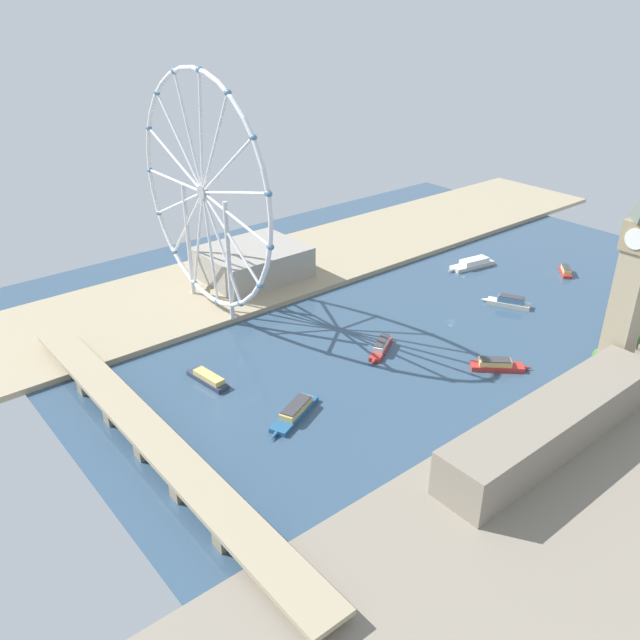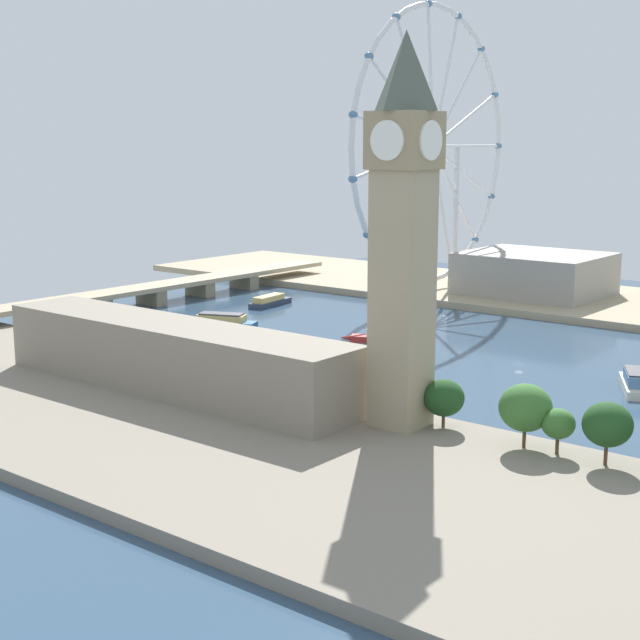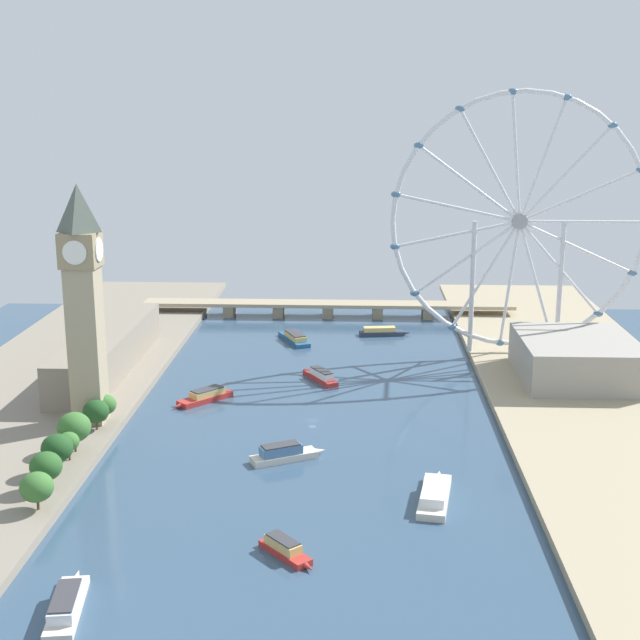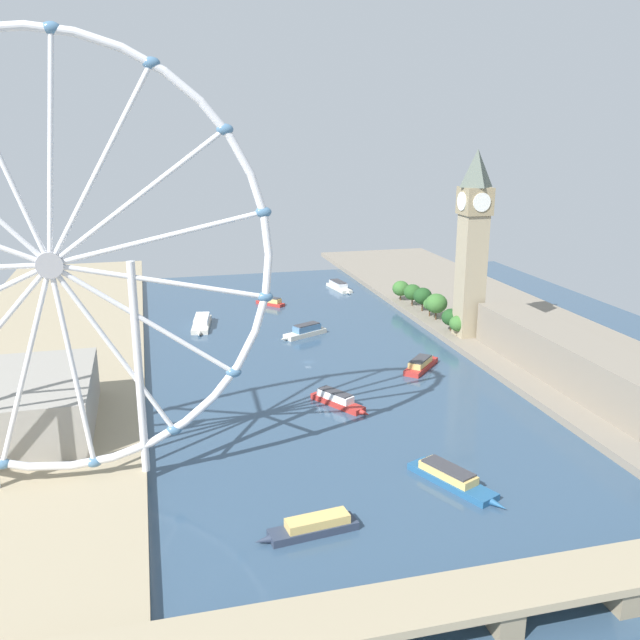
{
  "view_description": "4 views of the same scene",
  "coord_description": "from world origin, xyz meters",
  "px_view_note": "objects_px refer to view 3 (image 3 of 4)",
  "views": [
    {
      "loc": [
        -198.4,
        255.32,
        161.94
      ],
      "look_at": [
        15.84,
        79.64,
        20.31
      ],
      "focal_mm": 36.44,
      "sensor_mm": 36.0,
      "label": 1
    },
    {
      "loc": [
        -264.44,
        -131.9,
        69.96
      ],
      "look_at": [
        -11.48,
        72.69,
        7.39
      ],
      "focal_mm": 52.09,
      "sensor_mm": 36.0,
      "label": 2
    },
    {
      "loc": [
        17.35,
        -331.16,
        123.09
      ],
      "look_at": [
        -0.58,
        81.27,
        21.34
      ],
      "focal_mm": 49.54,
      "sensor_mm": 36.0,
      "label": 3
    },
    {
      "loc": [
        68.61,
        289.54,
        104.0
      ],
      "look_at": [
        -4.89,
        2.79,
        20.57
      ],
      "focal_mm": 38.34,
      "sensor_mm": 36.0,
      "label": 4
    }
  ],
  "objects_px": {
    "ferris_wheel": "(519,223)",
    "riverside_hall": "(576,358)",
    "tour_boat_5": "(205,396)",
    "clock_tower": "(84,301)",
    "tour_boat_6": "(435,494)",
    "tour_boat_3": "(294,338)",
    "tour_boat_2": "(382,332)",
    "tour_boat_7": "(66,604)",
    "tour_boat_1": "(284,454)",
    "tour_boat_4": "(320,376)",
    "parliament_block": "(108,351)",
    "tour_boat_0": "(285,549)",
    "river_bridge": "(328,306)"
  },
  "relations": [
    {
      "from": "ferris_wheel",
      "to": "riverside_hall",
      "type": "xyz_separation_m",
      "value": [
        20.68,
        -41.81,
        -55.2
      ]
    },
    {
      "from": "riverside_hall",
      "to": "tour_boat_5",
      "type": "relative_size",
      "value": 2.44
    },
    {
      "from": "clock_tower",
      "to": "tour_boat_6",
      "type": "xyz_separation_m",
      "value": [
        128.04,
        -58.89,
        -48.44
      ]
    },
    {
      "from": "riverside_hall",
      "to": "tour_boat_3",
      "type": "distance_m",
      "value": 148.06
    },
    {
      "from": "tour_boat_6",
      "to": "tour_boat_3",
      "type": "bearing_deg",
      "value": 26.42
    },
    {
      "from": "tour_boat_2",
      "to": "tour_boat_7",
      "type": "relative_size",
      "value": 0.88
    },
    {
      "from": "riverside_hall",
      "to": "tour_boat_6",
      "type": "distance_m",
      "value": 142.89
    },
    {
      "from": "clock_tower",
      "to": "tour_boat_6",
      "type": "height_order",
      "value": "clock_tower"
    },
    {
      "from": "tour_boat_3",
      "to": "tour_boat_6",
      "type": "height_order",
      "value": "tour_boat_6"
    },
    {
      "from": "tour_boat_1",
      "to": "tour_boat_5",
      "type": "xyz_separation_m",
      "value": [
        -38.83,
        61.99,
        -0.35
      ]
    },
    {
      "from": "tour_boat_4",
      "to": "tour_boat_6",
      "type": "xyz_separation_m",
      "value": [
        41.77,
        -123.34,
        -0.01
      ]
    },
    {
      "from": "parliament_block",
      "to": "tour_boat_4",
      "type": "height_order",
      "value": "parliament_block"
    },
    {
      "from": "riverside_hall",
      "to": "tour_boat_0",
      "type": "relative_size",
      "value": 3.24
    },
    {
      "from": "tour_boat_6",
      "to": "ferris_wheel",
      "type": "bearing_deg",
      "value": -8.21
    },
    {
      "from": "clock_tower",
      "to": "tour_boat_3",
      "type": "height_order",
      "value": "clock_tower"
    },
    {
      "from": "tour_boat_0",
      "to": "tour_boat_5",
      "type": "distance_m",
      "value": 137.05
    },
    {
      "from": "tour_boat_0",
      "to": "tour_boat_1",
      "type": "relative_size",
      "value": 0.68
    },
    {
      "from": "clock_tower",
      "to": "ferris_wheel",
      "type": "relative_size",
      "value": 0.72
    },
    {
      "from": "tour_boat_1",
      "to": "tour_boat_5",
      "type": "height_order",
      "value": "tour_boat_1"
    },
    {
      "from": "ferris_wheel",
      "to": "tour_boat_2",
      "type": "xyz_separation_m",
      "value": [
        -63.76,
        40.98,
        -65.39
      ]
    },
    {
      "from": "ferris_wheel",
      "to": "tour_boat_4",
      "type": "relative_size",
      "value": 4.73
    },
    {
      "from": "riverside_hall",
      "to": "tour_boat_6",
      "type": "height_order",
      "value": "riverside_hall"
    },
    {
      "from": "parliament_block",
      "to": "tour_boat_0",
      "type": "relative_size",
      "value": 6.41
    },
    {
      "from": "tour_boat_1",
      "to": "tour_boat_4",
      "type": "distance_m",
      "value": 93.38
    },
    {
      "from": "tour_boat_2",
      "to": "tour_boat_0",
      "type": "bearing_deg",
      "value": -104.78
    },
    {
      "from": "clock_tower",
      "to": "riverside_hall",
      "type": "relative_size",
      "value": 1.54
    },
    {
      "from": "ferris_wheel",
      "to": "tour_boat_3",
      "type": "distance_m",
      "value": 130.99
    },
    {
      "from": "river_bridge",
      "to": "tour_boat_6",
      "type": "height_order",
      "value": "river_bridge"
    },
    {
      "from": "tour_boat_1",
      "to": "tour_boat_7",
      "type": "height_order",
      "value": "tour_boat_1"
    },
    {
      "from": "tour_boat_4",
      "to": "tour_boat_5",
      "type": "xyz_separation_m",
      "value": [
        -47.62,
        -30.98,
        -0.1
      ]
    },
    {
      "from": "river_bridge",
      "to": "tour_boat_1",
      "type": "distance_m",
      "value": 217.57
    },
    {
      "from": "parliament_block",
      "to": "tour_boat_5",
      "type": "relative_size",
      "value": 4.83
    },
    {
      "from": "clock_tower",
      "to": "tour_boat_7",
      "type": "relative_size",
      "value": 2.84
    },
    {
      "from": "tour_boat_3",
      "to": "tour_boat_4",
      "type": "xyz_separation_m",
      "value": [
        16.76,
        -67.14,
        0.18
      ]
    },
    {
      "from": "tour_boat_1",
      "to": "tour_boat_7",
      "type": "distance_m",
      "value": 108.21
    },
    {
      "from": "tour_boat_1",
      "to": "tour_boat_2",
      "type": "relative_size",
      "value": 0.95
    },
    {
      "from": "tour_boat_5",
      "to": "tour_boat_6",
      "type": "height_order",
      "value": "tour_boat_6"
    },
    {
      "from": "riverside_hall",
      "to": "tour_boat_3",
      "type": "relative_size",
      "value": 1.74
    },
    {
      "from": "tour_boat_3",
      "to": "tour_boat_5",
      "type": "relative_size",
      "value": 1.4
    },
    {
      "from": "clock_tower",
      "to": "tour_boat_2",
      "type": "relative_size",
      "value": 3.21
    },
    {
      "from": "tour_boat_2",
      "to": "tour_boat_6",
      "type": "bearing_deg",
      "value": -93.76
    },
    {
      "from": "riverside_hall",
      "to": "tour_boat_6",
      "type": "relative_size",
      "value": 1.62
    },
    {
      "from": "ferris_wheel",
      "to": "river_bridge",
      "type": "height_order",
      "value": "ferris_wheel"
    },
    {
      "from": "river_bridge",
      "to": "tour_boat_5",
      "type": "bearing_deg",
      "value": -106.77
    },
    {
      "from": "tour_boat_0",
      "to": "tour_boat_3",
      "type": "relative_size",
      "value": 0.54
    },
    {
      "from": "tour_boat_3",
      "to": "tour_boat_4",
      "type": "bearing_deg",
      "value": 170.23
    },
    {
      "from": "ferris_wheel",
      "to": "tour_boat_0",
      "type": "height_order",
      "value": "ferris_wheel"
    },
    {
      "from": "tour_boat_5",
      "to": "tour_boat_7",
      "type": "xyz_separation_m",
      "value": [
        -7.3,
        -159.87,
        0.03
      ]
    },
    {
      "from": "clock_tower",
      "to": "tour_boat_6",
      "type": "bearing_deg",
      "value": -24.7
    },
    {
      "from": "clock_tower",
      "to": "tour_boat_1",
      "type": "xyz_separation_m",
      "value": [
        77.48,
        -28.52,
        -48.18
      ]
    }
  ]
}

